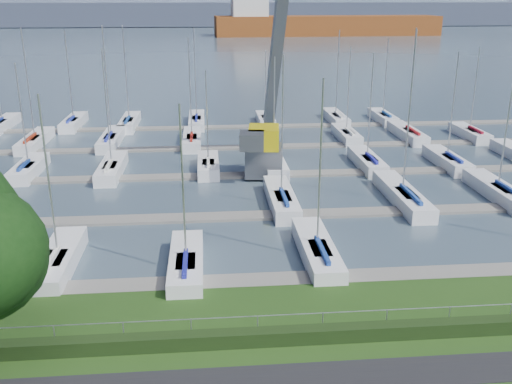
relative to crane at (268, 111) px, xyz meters
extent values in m
cube|color=black|center=(-2.35, -29.93, -5.32)|extent=(160.00, 2.00, 0.04)
cube|color=#425260|center=(-2.35, 233.07, -5.73)|extent=(800.00, 540.00, 0.20)
cube|color=black|center=(-2.35, -27.33, -4.98)|extent=(80.00, 0.70, 0.70)
cylinder|color=#989CA0|center=(-2.35, -26.93, -4.13)|extent=(80.00, 0.04, 0.04)
cube|color=#3B4256|center=(-2.35, 303.07, 0.67)|extent=(900.00, 80.00, 12.00)
cube|color=slate|center=(-2.35, -20.93, -5.55)|extent=(90.00, 1.60, 0.25)
cube|color=slate|center=(-2.35, -10.93, -5.55)|extent=(90.00, 1.60, 0.25)
cube|color=gray|center=(-2.35, -0.93, -5.55)|extent=(90.00, 1.60, 0.25)
cube|color=slate|center=(-2.35, 9.07, -5.55)|extent=(90.00, 1.60, 0.25)
cube|color=slate|center=(-2.35, 19.07, -5.55)|extent=(90.00, 1.60, 0.25)
cube|color=slate|center=(-0.46, -1.23, -4.13)|extent=(3.55, 3.55, 2.60)
cube|color=#C6B50B|center=(-0.46, -1.23, -2.03)|extent=(2.98, 3.68, 1.80)
cube|color=#53565A|center=(1.34, 3.27, 6.97)|extent=(1.65, 11.26, 19.89)
cube|color=#53565A|center=(-1.66, -3.23, -1.83)|extent=(2.24, 2.42, 1.40)
cube|color=brown|center=(45.73, 193.36, -2.83)|extent=(93.10, 21.14, 10.00)
cube|color=silver|center=(13.37, 192.25, 4.67)|extent=(14.47, 14.47, 12.00)
camera|label=1|loc=(-5.42, -49.34, 9.51)|focal=40.00mm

